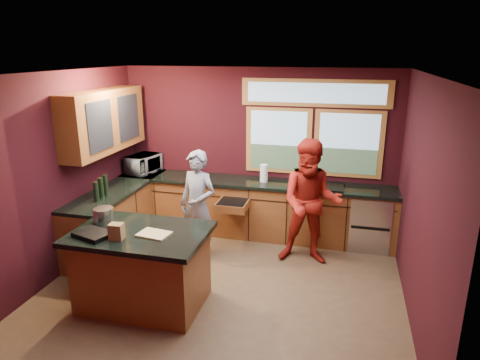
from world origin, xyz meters
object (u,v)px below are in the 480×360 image
at_px(island, 143,268).
at_px(cutting_board, 154,234).
at_px(person_red, 311,203).
at_px(person_grey, 198,205).
at_px(stock_pot, 104,215).

distance_m(island, cutting_board, 0.52).
relative_size(person_red, cutting_board, 5.16).
distance_m(person_grey, cutting_board, 1.41).
relative_size(person_grey, stock_pot, 6.70).
bearing_deg(person_red, cutting_board, -137.90).
bearing_deg(island, stock_pot, 164.74).
relative_size(island, person_red, 0.86).
bearing_deg(island, person_red, 40.91).
bearing_deg(stock_pot, cutting_board, -14.93).
distance_m(island, person_red, 2.44).
distance_m(person_grey, person_red, 1.61).
xyz_separation_m(cutting_board, stock_pot, (-0.75, 0.20, 0.08)).
bearing_deg(person_red, island, -142.11).
bearing_deg(person_grey, stock_pot, -106.10).
relative_size(island, stock_pot, 6.46).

